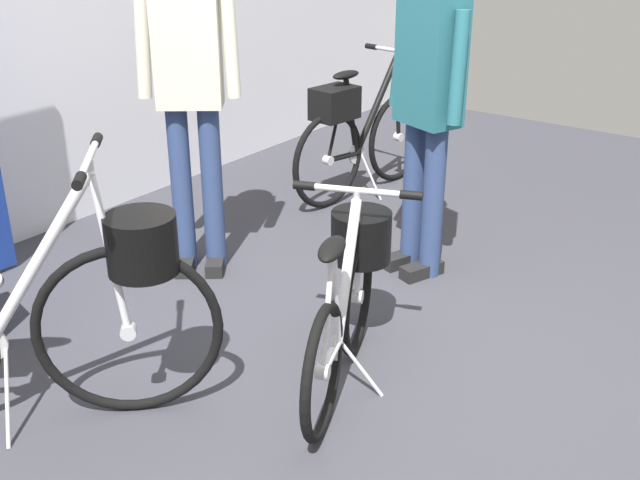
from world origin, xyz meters
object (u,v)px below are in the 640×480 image
Objects in this scene: folding_bike_foreground at (349,289)px; visitor_near_wall at (428,94)px; display_bike_right at (358,133)px; visitor_browsing at (189,69)px; display_bike_left at (22,299)px.

visitor_near_wall is (1.03, 0.24, 0.58)m from folding_bike_foreground.
display_bike_right is 0.73× the size of visitor_browsing.
display_bike_left reaches higher than display_bike_right.
display_bike_right is at bearing 7.58° from display_bike_left.
display_bike_right reaches higher than folding_bike_foreground.
folding_bike_foreground is 1.25m from display_bike_left.
display_bike_left is at bearing 141.83° from folding_bike_foreground.
visitor_near_wall reaches higher than display_bike_right.
display_bike_right is at bearing 50.40° from visitor_near_wall.
folding_bike_foreground is at bearing -147.39° from display_bike_right.
visitor_near_wall is at bearing -129.60° from display_bike_right.
display_bike_left is (-0.98, 0.77, 0.14)m from folding_bike_foreground.
display_bike_left is at bearing -172.42° from display_bike_right.
display_bike_right is 1.28m from visitor_near_wall.
display_bike_right is at bearing -3.14° from visitor_browsing.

